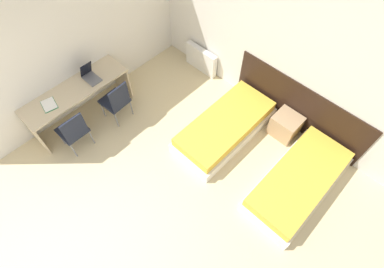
{
  "coord_description": "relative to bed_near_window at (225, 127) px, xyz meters",
  "views": [
    {
      "loc": [
        1.87,
        0.15,
        4.6
      ],
      "look_at": [
        0.0,
        2.1,
        0.55
      ],
      "focal_mm": 28.0,
      "sensor_mm": 36.0,
      "label": 1
    }
  ],
  "objects": [
    {
      "name": "chair_near_notebook",
      "position": [
        -1.66,
        -1.99,
        0.31
      ],
      "size": [
        0.44,
        0.44,
        0.9
      ],
      "rotation": [
        0.0,
        0.0,
        0.01
      ],
      "color": "black",
      "rests_on": "ground_plane"
    },
    {
      "name": "wall_left",
      "position": [
        -2.48,
        -0.89,
        1.16
      ],
      "size": [
        0.05,
        4.81,
        2.7
      ],
      "color": "silver",
      "rests_on": "ground_plane"
    },
    {
      "name": "chair_near_laptop",
      "position": [
        -1.66,
        -1.08,
        0.31
      ],
      "size": [
        0.46,
        0.46,
        0.9
      ],
      "rotation": [
        0.0,
        0.0,
        0.07
      ],
      "color": "black",
      "rests_on": "ground_plane"
    },
    {
      "name": "open_notebook",
      "position": [
        -2.16,
        -2.02,
        0.57
      ],
      "size": [
        0.33,
        0.27,
        0.02
      ],
      "rotation": [
        0.0,
        0.0,
        -0.21
      ],
      "color": "#236B3D",
      "rests_on": "desk"
    },
    {
      "name": "ground_plane",
      "position": [
        -0.16,
        -2.79,
        -0.19
      ],
      "size": [
        20.0,
        20.0,
        0.0
      ],
      "primitive_type": "plane",
      "color": "beige"
    },
    {
      "name": "radiator",
      "position": [
        -1.45,
        0.93,
        0.07
      ],
      "size": [
        0.77,
        0.12,
        0.53
      ],
      "color": "silver",
      "rests_on": "ground_plane"
    },
    {
      "name": "laptop",
      "position": [
        -2.17,
        -1.18,
        0.63
      ],
      "size": [
        0.34,
        0.23,
        0.33
      ],
      "rotation": [
        0.0,
        0.0,
        0.01
      ],
      "color": "slate",
      "rests_on": "desk"
    },
    {
      "name": "nightstand",
      "position": [
        0.77,
        0.76,
        0.03
      ],
      "size": [
        0.46,
        0.43,
        0.44
      ],
      "color": "tan",
      "rests_on": "ground_plane"
    },
    {
      "name": "bed_near_door",
      "position": [
        1.54,
        0.0,
        0.0
      ],
      "size": [
        0.9,
        1.95,
        0.39
      ],
      "color": "silver",
      "rests_on": "ground_plane"
    },
    {
      "name": "bed_near_window",
      "position": [
        0.0,
        0.0,
        0.0
      ],
      "size": [
        0.9,
        1.95,
        0.39
      ],
      "color": "silver",
      "rests_on": "ground_plane"
    },
    {
      "name": "headboard_panel",
      "position": [
        0.77,
        1.01,
        0.32
      ],
      "size": [
        2.54,
        0.03,
        1.01
      ],
      "color": "black",
      "rests_on": "ground_plane"
    },
    {
      "name": "desk",
      "position": [
        -2.16,
        -1.54,
        0.39
      ],
      "size": [
        0.59,
        1.9,
        0.75
      ],
      "color": "#C6B28E",
      "rests_on": "ground_plane"
    },
    {
      "name": "wall_back",
      "position": [
        -0.16,
        1.05,
        1.16
      ],
      "size": [
        5.6,
        0.05,
        2.7
      ],
      "color": "silver",
      "rests_on": "ground_plane"
    }
  ]
}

